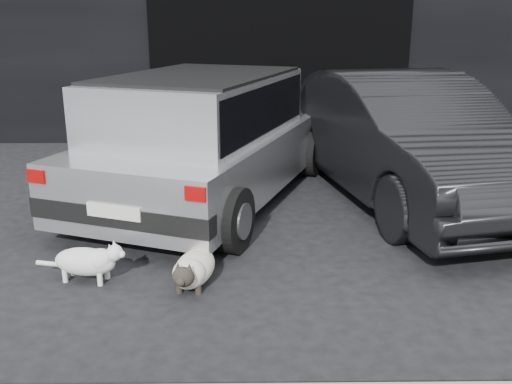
{
  "coord_description": "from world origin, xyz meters",
  "views": [
    {
      "loc": [
        0.52,
        -5.02,
        1.96
      ],
      "look_at": [
        0.58,
        -0.41,
        0.53
      ],
      "focal_mm": 40.0,
      "sensor_mm": 36.0,
      "label": 1
    }
  ],
  "objects_px": {
    "cat_siamese": "(193,270)",
    "second_car": "(404,138)",
    "silver_hatchback": "(205,133)",
    "cat_white": "(89,261)"
  },
  "relations": [
    {
      "from": "cat_siamese",
      "to": "second_car",
      "type": "bearing_deg",
      "value": -124.47
    },
    {
      "from": "silver_hatchback",
      "to": "cat_siamese",
      "type": "relative_size",
      "value": 4.8
    },
    {
      "from": "silver_hatchback",
      "to": "second_car",
      "type": "xyz_separation_m",
      "value": [
        2.16,
        0.05,
        -0.07
      ]
    },
    {
      "from": "second_car",
      "to": "cat_siamese",
      "type": "relative_size",
      "value": 4.87
    },
    {
      "from": "silver_hatchback",
      "to": "cat_white",
      "type": "xyz_separation_m",
      "value": [
        -0.76,
        -2.02,
        -0.59
      ]
    },
    {
      "from": "silver_hatchback",
      "to": "second_car",
      "type": "relative_size",
      "value": 0.99
    },
    {
      "from": "silver_hatchback",
      "to": "cat_siamese",
      "type": "distance_m",
      "value": 2.21
    },
    {
      "from": "second_car",
      "to": "cat_siamese",
      "type": "xyz_separation_m",
      "value": [
        -2.12,
        -2.17,
        -0.55
      ]
    },
    {
      "from": "silver_hatchback",
      "to": "cat_white",
      "type": "height_order",
      "value": "silver_hatchback"
    },
    {
      "from": "second_car",
      "to": "cat_white",
      "type": "distance_m",
      "value": 3.61
    }
  ]
}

